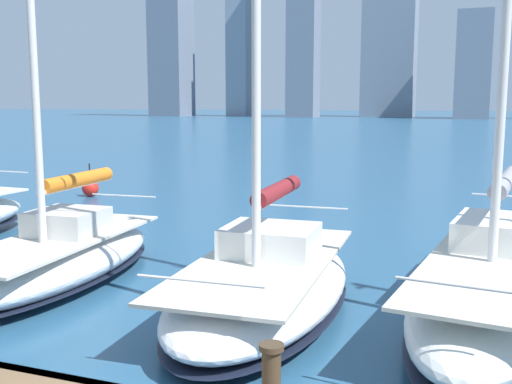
{
  "coord_description": "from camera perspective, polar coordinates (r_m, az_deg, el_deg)",
  "views": [
    {
      "loc": [
        -3.93,
        4.4,
        3.95
      ],
      "look_at": [
        0.07,
        -6.55,
        2.2
      ],
      "focal_mm": 42.0,
      "sensor_mm": 36.0,
      "label": 1
    }
  ],
  "objects": [
    {
      "name": "sailboat_grey",
      "position": [
        11.96,
        21.76,
        -7.77
      ],
      "size": [
        3.67,
        9.01,
        12.45
      ],
      "color": "white",
      "rests_on": "ground"
    },
    {
      "name": "mooring_post",
      "position": [
        6.47,
        1.47,
        -17.85
      ],
      "size": [
        0.26,
        0.26,
        0.91
      ],
      "color": "#423323",
      "rests_on": "dock_pier"
    },
    {
      "name": "sailboat_maroon",
      "position": [
        11.4,
        0.84,
        -8.4
      ],
      "size": [
        3.21,
        6.95,
        11.04
      ],
      "color": "white",
      "rests_on": "ground"
    },
    {
      "name": "city_skyline",
      "position": [
        164.92,
        19.36,
        14.17
      ],
      "size": [
        173.12,
        24.98,
        54.29
      ],
      "color": "slate",
      "rests_on": "ground"
    },
    {
      "name": "channel_buoy",
      "position": [
        26.32,
        -15.51,
        0.37
      ],
      "size": [
        0.7,
        0.7,
        1.4
      ],
      "color": "red",
      "rests_on": "ground"
    },
    {
      "name": "sailboat_orange",
      "position": [
        13.96,
        -18.26,
        -5.52
      ],
      "size": [
        2.87,
        6.73,
        12.97
      ],
      "color": "silver",
      "rests_on": "ground"
    }
  ]
}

